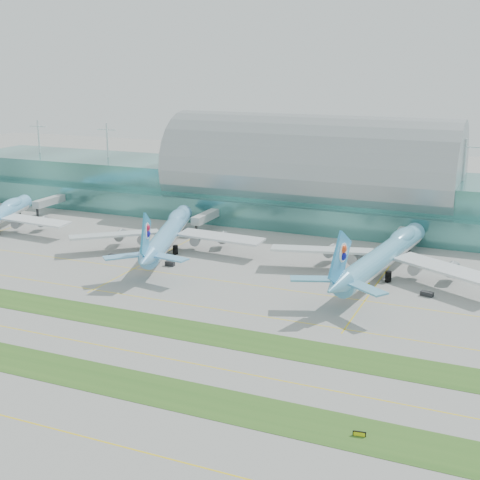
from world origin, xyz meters
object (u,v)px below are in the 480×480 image
at_px(terminal, 310,185).
at_px(airliner_c, 384,254).
at_px(taxiway_sign_east, 359,434).
at_px(airliner_b, 169,232).

bearing_deg(terminal, airliner_c, -55.68).
bearing_deg(taxiway_sign_east, terminal, 102.26).
bearing_deg(taxiway_sign_east, airliner_b, 126.03).
height_order(airliner_c, taxiway_sign_east, airliner_c).
relative_size(terminal, airliner_c, 4.17).
distance_m(airliner_b, taxiway_sign_east, 128.37).
height_order(terminal, taxiway_sign_east, terminal).
bearing_deg(airliner_b, terminal, 46.87).
xyz_separation_m(terminal, airliner_b, (-30.59, -65.67, -7.62)).
relative_size(airliner_c, taxiway_sign_east, 34.37).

